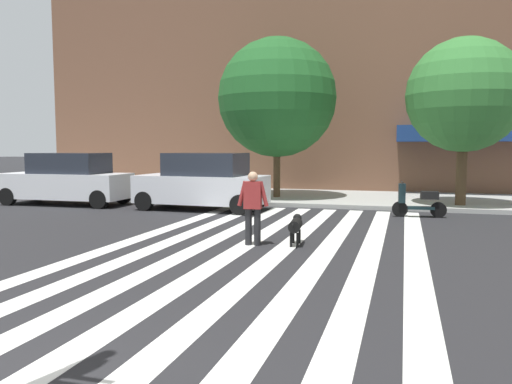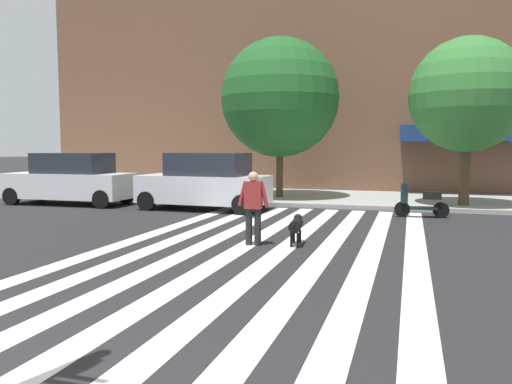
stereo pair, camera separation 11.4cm
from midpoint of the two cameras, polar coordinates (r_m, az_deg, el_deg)
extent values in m
plane|color=#232326|center=(11.16, -2.68, -6.12)|extent=(160.00, 160.00, 0.00)
cube|color=#A3A39E|center=(21.00, 6.55, -0.62)|extent=(80.00, 6.00, 0.15)
cube|color=silver|center=(12.20, -13.83, -5.28)|extent=(0.45, 13.89, 0.01)
cube|color=silver|center=(11.77, -10.03, -5.58)|extent=(0.45, 13.89, 0.01)
cube|color=silver|center=(11.40, -5.96, -5.88)|extent=(0.45, 13.89, 0.01)
cube|color=silver|center=(11.10, -1.64, -6.16)|extent=(0.45, 13.89, 0.01)
cube|color=silver|center=(10.85, 2.91, -6.42)|extent=(0.45, 13.89, 0.01)
cube|color=silver|center=(10.68, 7.64, -6.65)|extent=(0.45, 13.89, 0.01)
cube|color=silver|center=(10.59, 12.49, -6.84)|extent=(0.45, 13.89, 0.01)
cube|color=silver|center=(10.56, 17.40, -6.98)|extent=(0.45, 13.89, 0.01)
cube|color=navy|center=(23.17, 23.80, 6.14)|extent=(6.59, 1.60, 0.70)
cube|color=silver|center=(20.26, -20.94, 0.68)|extent=(4.85, 1.93, 0.94)
cube|color=#232833|center=(20.11, -20.58, 3.09)|extent=(2.71, 1.66, 0.77)
cylinder|color=black|center=(20.86, -26.52, -0.47)|extent=(0.67, 0.24, 0.66)
cylinder|color=black|center=(22.11, -23.68, -0.07)|extent=(0.67, 0.24, 0.66)
cylinder|color=black|center=(18.53, -17.60, -0.81)|extent=(0.67, 0.24, 0.66)
cylinder|color=black|center=(19.94, -15.03, -0.34)|extent=(0.67, 0.24, 0.66)
cube|color=silver|center=(17.47, -6.41, 0.34)|extent=(4.53, 2.04, 0.95)
cube|color=#232833|center=(17.34, -5.90, 3.16)|extent=(2.68, 1.75, 0.77)
cylinder|color=black|center=(17.58, -12.76, -1.01)|extent=(0.67, 0.24, 0.66)
cylinder|color=black|center=(19.05, -10.07, -0.49)|extent=(0.67, 0.24, 0.66)
cylinder|color=black|center=(16.04, -2.03, -1.47)|extent=(0.67, 0.24, 0.66)
cylinder|color=black|center=(17.64, -0.06, -0.86)|extent=(0.67, 0.24, 0.66)
cylinder|color=black|center=(16.29, 15.84, -1.88)|extent=(0.49, 0.15, 0.48)
cylinder|color=black|center=(16.43, 19.84, -1.93)|extent=(0.49, 0.19, 0.48)
cube|color=black|center=(16.35, 18.02, -1.73)|extent=(0.83, 0.40, 0.08)
cube|color=black|center=(16.34, 18.93, -0.35)|extent=(0.55, 0.35, 0.24)
cube|color=black|center=(16.24, 16.06, -0.13)|extent=(0.23, 0.30, 0.60)
cylinder|color=black|center=(16.21, 16.09, 1.10)|extent=(0.09, 0.50, 0.04)
cylinder|color=#4C3823|center=(20.31, 2.22, 3.21)|extent=(0.28, 0.28, 2.68)
sphere|color=#1E5623|center=(20.39, 2.25, 10.65)|extent=(4.74, 4.74, 4.74)
cylinder|color=#4C3823|center=(18.83, 22.16, 2.74)|extent=(0.36, 0.36, 2.72)
sphere|color=#337533|center=(18.90, 22.42, 10.14)|extent=(3.92, 3.92, 3.92)
cylinder|color=black|center=(11.16, -1.15, -3.98)|extent=(0.17, 0.17, 0.82)
cylinder|color=black|center=(11.12, -0.14, -4.01)|extent=(0.17, 0.17, 0.82)
cube|color=maroon|center=(11.05, -0.65, -0.36)|extent=(0.40, 0.28, 0.60)
cylinder|color=maroon|center=(11.09, -1.87, -0.18)|extent=(0.23, 0.11, 0.57)
cylinder|color=maroon|center=(11.00, 0.58, -0.22)|extent=(0.23, 0.11, 0.57)
sphere|color=tan|center=(11.01, -0.65, 1.77)|extent=(0.24, 0.24, 0.22)
cylinder|color=black|center=(11.15, 4.21, -3.79)|extent=(0.33, 0.69, 0.26)
sphere|color=black|center=(11.54, 4.44, -2.98)|extent=(0.22, 0.22, 0.20)
cylinder|color=black|center=(10.72, 3.97, -3.88)|extent=(0.06, 0.24, 0.16)
cylinder|color=black|center=(11.44, 3.98, -5.04)|extent=(0.06, 0.06, 0.32)
cylinder|color=black|center=(11.42, 4.68, -5.05)|extent=(0.06, 0.06, 0.32)
cylinder|color=black|center=(10.98, 3.71, -5.46)|extent=(0.06, 0.06, 0.32)
cylinder|color=black|center=(10.97, 4.44, -5.48)|extent=(0.06, 0.06, 0.32)
camera|label=1|loc=(0.06, -90.32, -0.03)|focal=35.20mm
camera|label=2|loc=(0.06, 89.68, 0.03)|focal=35.20mm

